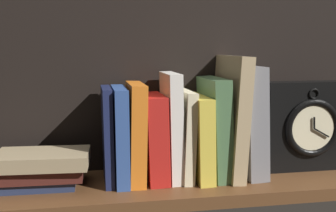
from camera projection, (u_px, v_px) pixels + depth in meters
ground_plane at (183, 185)px, 87.95cm from camera, size 92.60×22.24×2.50cm
back_panel at (173, 78)px, 95.18cm from camera, size 92.60×1.20×40.49cm
book_navy_bierce at (108, 135)px, 85.26cm from camera, size 2.04×12.26×19.35cm
book_blue_modern at (120, 135)px, 85.73cm from camera, size 2.73×14.11×19.30cm
book_orange_pandolfini at (135, 132)px, 86.26cm from camera, size 3.54×13.73×20.08cm
book_red_requiem at (154, 137)px, 87.14cm from camera, size 4.61×13.29×17.75cm
book_white_catcher at (171, 126)px, 87.50cm from camera, size 3.07×12.45×22.10cm
book_cream_twain at (184, 134)px, 88.24cm from camera, size 2.77×13.56×18.46cm
book_yellow_seinlanguage at (198, 136)px, 88.87cm from camera, size 3.65×15.90×17.31cm
book_green_romantic at (215, 127)px, 89.30cm from camera, size 4.46×14.41×21.01cm
book_tan_shortstories at (230, 116)px, 89.62cm from camera, size 4.07×16.44×25.56cm
book_gray_chess at (247, 121)px, 90.46cm from camera, size 5.09×14.23×23.43cm
framed_clock at (308, 126)px, 93.79cm from camera, size 19.75×5.88×19.75cm
book_stack_side at (42, 168)px, 82.91cm from camera, size 18.48×12.31×7.12cm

